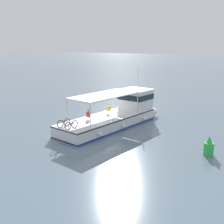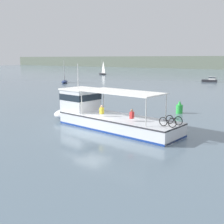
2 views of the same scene
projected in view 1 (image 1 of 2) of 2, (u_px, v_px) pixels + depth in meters
name	position (u px, v px, depth m)	size (l,w,h in m)	color
ground_plane	(104.00, 122.00, 27.88)	(400.00, 400.00, 0.00)	slate
ferry_main	(119.00, 114.00, 26.86)	(12.99, 4.27, 5.32)	silver
channel_buoy	(209.00, 147.00, 19.32)	(0.70, 0.70, 1.40)	green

